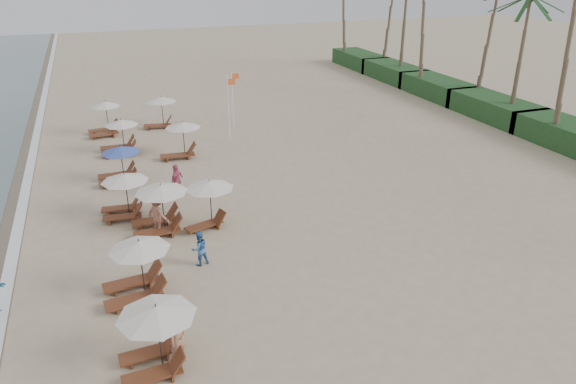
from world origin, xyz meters
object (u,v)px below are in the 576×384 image
object	(u,v)px
lounger_station_2	(157,209)
lounger_station_3	(123,195)
inland_station_1	(180,138)
lounger_station_4	(118,165)
inland_station_2	(159,109)
beachgoer_far_a	(177,180)
beachgoer_mid_a	(199,248)
lounger_station_5	(119,139)
beachgoer_near	(178,339)
lounger_station_0	(153,335)
beachgoer_mid_b	(158,214)
flag_pole_near	(229,106)
inland_station_0	(208,198)
lounger_station_1	(135,272)
lounger_station_6	(104,120)

from	to	relation	value
lounger_station_2	lounger_station_3	size ratio (longest dim) A/B	1.10
lounger_station_2	inland_station_1	bearing A→B (deg)	74.11
lounger_station_4	inland_station_2	distance (m)	10.41
beachgoer_far_a	beachgoer_mid_a	bearing A→B (deg)	37.90
lounger_station_5	beachgoer_near	size ratio (longest dim) A/B	1.49
inland_station_1	lounger_station_5	bearing A→B (deg)	148.57
lounger_station_5	beachgoer_mid_a	xyz separation A→B (m)	(2.03, -15.05, -0.26)
lounger_station_0	lounger_station_2	xyz separation A→B (m)	(1.34, 9.02, -0.14)
beachgoer_mid_b	lounger_station_3	bearing A→B (deg)	-8.50
lounger_station_2	flag_pole_near	world-z (taller)	flag_pole_near
lounger_station_0	inland_station_0	world-z (taller)	lounger_station_0
lounger_station_2	beachgoer_far_a	xyz separation A→B (m)	(1.47, 3.58, -0.23)
lounger_station_0	lounger_station_5	world-z (taller)	lounger_station_0
lounger_station_1	lounger_station_2	distance (m)	5.15
lounger_station_2	lounger_station_4	size ratio (longest dim) A/B	1.08
beachgoer_mid_b	inland_station_0	bearing A→B (deg)	-132.26
lounger_station_3	lounger_station_6	distance (m)	13.76
inland_station_1	inland_station_2	xyz separation A→B (m)	(-0.27, 7.00, 0.07)
lounger_station_1	inland_station_1	distance (m)	14.88
lounger_station_4	lounger_station_3	bearing A→B (deg)	-91.02
lounger_station_4	beachgoer_far_a	bearing A→B (deg)	-48.10
beachgoer_mid_a	beachgoer_far_a	bearing A→B (deg)	-107.94
lounger_station_5	beachgoer_mid_b	bearing A→B (deg)	-85.86
lounger_station_1	inland_station_1	xyz separation A→B (m)	(4.15, 14.29, 0.24)
lounger_station_3	inland_station_1	size ratio (longest dim) A/B	0.88
inland_station_0	beachgoer_mid_a	size ratio (longest dim) A/B	1.72
lounger_station_1	inland_station_2	xyz separation A→B (m)	(3.88, 21.29, 0.31)
lounger_station_3	lounger_station_5	world-z (taller)	lounger_station_5
inland_station_0	inland_station_1	bearing A→B (deg)	87.52
lounger_station_0	lounger_station_5	xyz separation A→B (m)	(0.48, 20.54, -0.25)
lounger_station_1	lounger_station_6	bearing A→B (deg)	90.16
inland_station_0	beachgoer_mid_a	world-z (taller)	inland_station_0
lounger_station_5	beachgoer_near	distance (m)	20.48
lounger_station_4	beachgoer_far_a	distance (m)	4.09
lounger_station_2	inland_station_0	distance (m)	2.30
lounger_station_5	beachgoer_mid_b	size ratio (longest dim) A/B	1.37
lounger_station_3	beachgoer_mid_a	bearing A→B (deg)	-66.06
lounger_station_2	inland_station_0	world-z (taller)	lounger_station_2
lounger_station_1	lounger_station_3	distance (m)	7.03
lounger_station_1	beachgoer_near	distance (m)	4.13
lounger_station_2	beachgoer_far_a	size ratio (longest dim) A/B	1.53
lounger_station_2	lounger_station_4	distance (m)	6.75
lounger_station_1	beachgoer_mid_a	distance (m)	3.01
lounger_station_3	beachgoer_mid_b	distance (m)	2.68
lounger_station_6	beachgoer_mid_b	size ratio (longest dim) A/B	1.33
lounger_station_1	lounger_station_5	world-z (taller)	lounger_station_1
lounger_station_1	lounger_station_4	size ratio (longest dim) A/B	1.06
lounger_station_0	lounger_station_4	xyz separation A→B (m)	(0.08, 15.65, -0.25)
lounger_station_6	beachgoer_far_a	bearing A→B (deg)	-76.19
lounger_station_5	beachgoer_far_a	size ratio (longest dim) A/B	1.46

